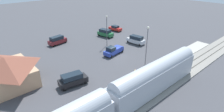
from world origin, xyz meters
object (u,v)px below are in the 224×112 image
at_px(suv_black, 73,79).
at_px(suv_silver, 136,40).
at_px(suv_maroon, 57,40).
at_px(light_pole_lot_center, 107,27).
at_px(pedestrian_waiting_far, 135,73).
at_px(station_building, 7,70).
at_px(light_pole_near_platform, 147,42).
at_px(suv_green, 105,33).
at_px(sedan_red, 115,28).
at_px(pickup_blue, 113,50).
at_px(pedestrian_on_platform, 172,58).

distance_m(suv_black, suv_silver, 24.01).
distance_m(suv_maroon, light_pole_lot_center, 13.97).
relative_size(pedestrian_waiting_far, suv_maroon, 0.33).
relative_size(station_building, suv_maroon, 1.97).
distance_m(station_building, light_pole_near_platform, 26.03).
relative_size(suv_green, sedan_red, 1.11).
bearing_deg(suv_green, station_building, 106.42).
distance_m(suv_green, light_pole_lot_center, 8.27).
distance_m(suv_black, light_pole_near_platform, 16.25).
relative_size(suv_maroon, suv_green, 0.99).
relative_size(suv_black, light_pole_near_platform, 0.62).
relative_size(suv_maroon, pickup_blue, 0.91).
xyz_separation_m(pedestrian_on_platform, light_pole_near_platform, (3.28, 4.70, 3.90)).
xyz_separation_m(suv_black, suv_silver, (6.06, -23.24, 0.00)).
distance_m(suv_maroon, pickup_blue, 16.52).
bearing_deg(suv_maroon, suv_black, 160.37).
relative_size(suv_maroon, sedan_red, 1.10).
height_order(station_building, suv_black, station_building).
distance_m(station_building, light_pole_lot_center, 24.79).
bearing_deg(suv_silver, suv_maroon, 49.22).
relative_size(suv_green, light_pole_lot_center, 0.65).
relative_size(pedestrian_waiting_far, sedan_red, 0.37).
bearing_deg(suv_silver, pedestrian_on_platform, 166.06).
relative_size(suv_silver, light_pole_near_platform, 0.62).
height_order(suv_black, light_pole_lot_center, light_pole_lot_center).
bearing_deg(light_pole_lot_center, light_pole_near_platform, 175.17).
bearing_deg(suv_green, pickup_blue, 148.37).
height_order(suv_black, suv_silver, same).
xyz_separation_m(station_building, pedestrian_waiting_far, (-13.53, -17.47, -1.40)).
xyz_separation_m(sedan_red, light_pole_near_platform, (-22.07, 11.76, 4.30)).
xyz_separation_m(station_building, sedan_red, (10.87, -35.13, -1.81)).
height_order(pedestrian_on_platform, suv_green, suv_green).
distance_m(pickup_blue, light_pole_lot_center, 7.21).
bearing_deg(suv_green, suv_black, 127.85).
xyz_separation_m(station_building, suv_black, (-7.72, -8.02, -1.54)).
xyz_separation_m(station_building, light_pole_lot_center, (2.65, -24.54, 2.29)).
xyz_separation_m(light_pole_near_platform, light_pole_lot_center, (13.85, -1.17, -0.21)).
xyz_separation_m(suv_green, suv_silver, (-10.18, -2.33, 0.00)).
distance_m(suv_green, pickup_blue, 13.30).
bearing_deg(suv_green, pedestrian_on_platform, 177.88).
distance_m(suv_silver, sedan_red, 13.11).
bearing_deg(suv_green, suv_silver, -167.10).
distance_m(suv_maroon, suv_silver, 21.28).
bearing_deg(pedestrian_waiting_far, suv_silver, -49.26).
relative_size(pedestrian_on_platform, suv_green, 0.33).
bearing_deg(station_building, pedestrian_waiting_far, -127.75).
bearing_deg(suv_maroon, suv_green, -105.11).
bearing_deg(suv_silver, suv_black, 104.62).
relative_size(suv_maroon, suv_black, 1.00).
height_order(pedestrian_waiting_far, light_pole_near_platform, light_pole_near_platform).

